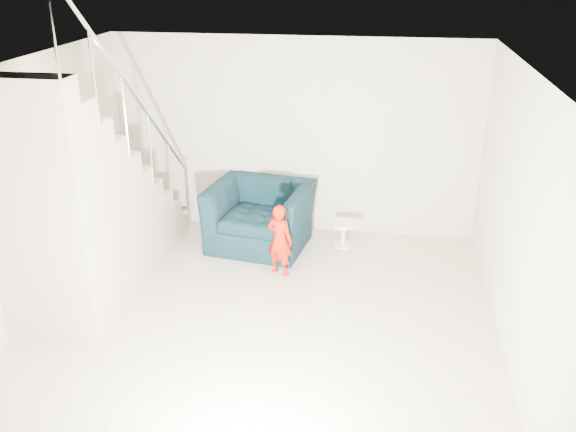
# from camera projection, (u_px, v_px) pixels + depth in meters

# --- Properties ---
(floor) EXTENTS (5.50, 5.50, 0.00)m
(floor) POSITION_uv_depth(u_px,v_px,m) (256.00, 335.00, 6.37)
(floor) COLOR tan
(floor) RESTS_ON ground
(ceiling) EXTENTS (5.50, 5.50, 0.00)m
(ceiling) POSITION_uv_depth(u_px,v_px,m) (250.00, 74.00, 5.29)
(ceiling) COLOR silver
(ceiling) RESTS_ON back_wall
(back_wall) EXTENTS (5.00, 0.00, 5.00)m
(back_wall) POSITION_uv_depth(u_px,v_px,m) (295.00, 137.00, 8.32)
(back_wall) COLOR #AFA88E
(back_wall) RESTS_ON floor
(front_wall) EXTENTS (5.00, 0.00, 5.00)m
(front_wall) POSITION_uv_depth(u_px,v_px,m) (150.00, 414.00, 3.34)
(front_wall) COLOR #AFA88E
(front_wall) RESTS_ON floor
(left_wall) EXTENTS (0.00, 5.50, 5.50)m
(left_wall) POSITION_uv_depth(u_px,v_px,m) (12.00, 201.00, 6.19)
(left_wall) COLOR #AFA88E
(left_wall) RESTS_ON floor
(right_wall) EXTENTS (0.00, 5.50, 5.50)m
(right_wall) POSITION_uv_depth(u_px,v_px,m) (525.00, 234.00, 5.48)
(right_wall) COLOR #AFA88E
(right_wall) RESTS_ON floor
(armchair) EXTENTS (1.45, 1.31, 0.84)m
(armchair) POSITION_uv_depth(u_px,v_px,m) (260.00, 216.00, 8.18)
(armchair) COLOR black
(armchair) RESTS_ON floor
(toddler) EXTENTS (0.39, 0.33, 0.92)m
(toddler) POSITION_uv_depth(u_px,v_px,m) (280.00, 240.00, 7.41)
(toddler) COLOR #A31E05
(toddler) RESTS_ON floor
(side_table) EXTENTS (0.35, 0.35, 0.35)m
(side_table) POSITION_uv_depth(u_px,v_px,m) (343.00, 230.00, 8.20)
(side_table) COLOR white
(side_table) RESTS_ON floor
(staircase) EXTENTS (1.02, 3.03, 3.62)m
(staircase) POSITION_uv_depth(u_px,v_px,m) (88.00, 219.00, 6.78)
(staircase) COLOR #ADA089
(staircase) RESTS_ON floor
(cushion) EXTENTS (0.42, 0.20, 0.42)m
(cushion) POSITION_uv_depth(u_px,v_px,m) (275.00, 192.00, 8.32)
(cushion) COLOR black
(cushion) RESTS_ON armchair
(throw) EXTENTS (0.05, 0.54, 0.61)m
(throw) POSITION_uv_depth(u_px,v_px,m) (215.00, 207.00, 8.19)
(throw) COLOR black
(throw) RESTS_ON armchair
(phone) EXTENTS (0.03, 0.05, 0.10)m
(phone) POSITION_uv_depth(u_px,v_px,m) (286.00, 216.00, 7.23)
(phone) COLOR black
(phone) RESTS_ON toddler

